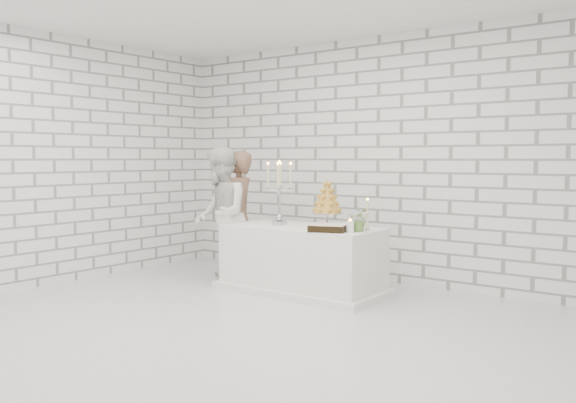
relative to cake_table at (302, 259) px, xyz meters
The scene contains 12 objects.
ground 1.49m from the cake_table, 75.65° to the right, with size 6.00×5.00×0.01m, color silver.
wall_back 1.62m from the cake_table, 72.14° to the left, with size 6.00×0.01×3.00m, color white.
wall_left 3.19m from the cake_table, 152.21° to the right, with size 0.01×5.00×3.00m, color white.
cake_table is the anchor object (origin of this frame).
groom 1.10m from the cake_table, behind, with size 0.59×0.38×1.61m, color brown.
bride 1.17m from the cake_table, 169.39° to the right, with size 0.80×0.63×1.65m, color silver.
candelabra 0.80m from the cake_table, behind, with size 0.30×0.30×0.74m, color #A7A7B2, non-canonical shape.
croquembouche 0.71m from the cake_table, 12.91° to the left, with size 0.35×0.35×0.54m, color #A07228, non-canonical shape.
chocolate_cake 0.69m from the cake_table, 24.37° to the right, with size 0.37×0.27×0.08m, color black.
pillar_candle 0.86m from the cake_table, 11.68° to the right, with size 0.08×0.08×0.12m, color white.
extra_taper 0.94m from the cake_table, 10.51° to the left, with size 0.06×0.06×0.32m, color beige.
flowers 0.91m from the cake_table, ahead, with size 0.22×0.19×0.24m, color #366329.
Camera 1 is at (3.62, -4.14, 1.52)m, focal length 37.98 mm.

